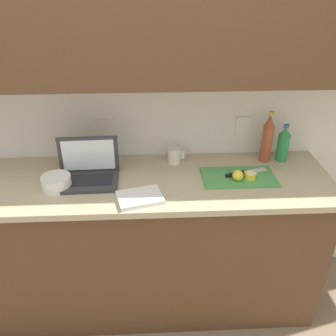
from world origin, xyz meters
The scene contains 13 objects.
ground_plane centered at (0.00, 0.00, 0.00)m, with size 12.00×12.00×0.00m, color #847056.
wall_back centered at (0.00, 0.23, 1.56)m, with size 5.20×0.38×2.60m.
counter_unit centered at (-0.02, 0.00, 0.47)m, with size 2.20×0.60×0.92m.
laptop centered at (-0.24, 0.02, 0.98)m, with size 0.33×0.22×0.23m.
cutting_board centered at (0.58, 0.00, 0.93)m, with size 0.41×0.23×0.01m, color #4C9E51.
knife centered at (0.59, 0.02, 0.94)m, with size 0.25×0.11×0.02m.
lemon_half_cut centered at (0.64, -0.02, 0.95)m, with size 0.06×0.06×0.03m.
lemon_whole_beside centered at (0.57, -0.04, 0.96)m, with size 0.06×0.06×0.06m.
bottle_green_soda centered at (0.78, 0.19, 1.07)m, with size 0.06×0.06×0.31m.
bottle_oil_tall centered at (0.88, 0.19, 1.03)m, with size 0.07×0.07×0.23m.
measuring_cup centered at (0.24, 0.20, 0.97)m, with size 0.10×0.08×0.09m.
bowl_white centered at (-0.40, -0.06, 0.96)m, with size 0.15×0.15×0.07m.
dish_towel centered at (0.04, -0.19, 0.93)m, with size 0.22×0.16×0.02m, color white.
Camera 1 is at (0.11, -1.66, 1.94)m, focal length 38.00 mm.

